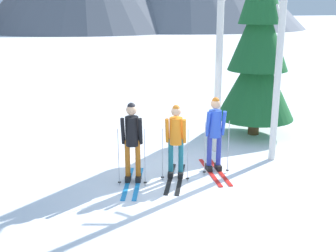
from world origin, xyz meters
TOP-DOWN VIEW (x-y plane):
  - ground_plane at (0.00, 0.00)m, footprint 400.00×400.00m
  - skier_in_black at (-0.78, 0.21)m, footprint 0.95×1.62m
  - skier_in_orange at (0.14, 0.05)m, footprint 1.07×1.59m
  - skier_in_blue at (1.09, 0.06)m, footprint 0.64×1.64m
  - pine_tree_near at (3.55, 2.08)m, footprint 2.21×2.21m
  - birch_tree_tall at (2.77, 0.16)m, footprint 0.67×0.73m
  - birch_tree_slender at (1.79, 1.19)m, footprint 0.61×0.72m

SIDE VIEW (x-z plane):
  - ground_plane at x=0.00m, z-range 0.00..0.00m
  - skier_in_orange at x=0.14m, z-range 0.07..1.70m
  - skier_in_blue at x=1.09m, z-range 0.08..1.79m
  - skier_in_black at x=-0.78m, z-range 0.11..1.84m
  - birch_tree_tall at x=2.77m, z-range 0.05..4.39m
  - pine_tree_near at x=3.55m, z-range -0.23..5.12m
  - birch_tree_slender at x=1.79m, z-range 0.06..4.86m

